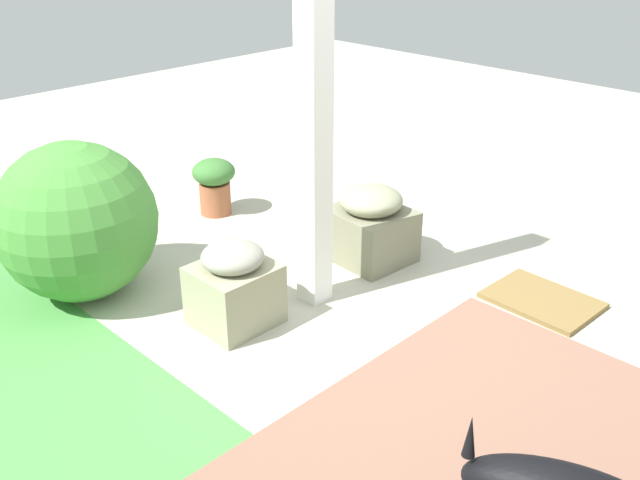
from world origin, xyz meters
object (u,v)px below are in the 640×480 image
(porch_pillar, at_px, (314,128))
(round_shrub, at_px, (76,222))
(stone_planter_nearest, at_px, (370,225))
(doormat, at_px, (542,300))
(stone_planter_mid, at_px, (234,286))
(terracotta_pot_broad, at_px, (214,182))

(porch_pillar, bearing_deg, round_shrub, 41.74)
(stone_planter_nearest, height_order, doormat, stone_planter_nearest)
(porch_pillar, xyz_separation_m, doormat, (-0.95, -0.86, -0.99))
(stone_planter_mid, relative_size, terracotta_pot_broad, 1.16)
(porch_pillar, relative_size, doormat, 3.44)
(stone_planter_nearest, xyz_separation_m, terracotta_pot_broad, (1.26, 0.23, 0.00))
(doormat, bearing_deg, round_shrub, 41.97)
(round_shrub, relative_size, terracotta_pot_broad, 2.21)
(porch_pillar, xyz_separation_m, terracotta_pot_broad, (1.37, -0.36, -0.77))
(round_shrub, xyz_separation_m, terracotta_pot_broad, (0.39, -1.24, -0.21))
(stone_planter_mid, bearing_deg, porch_pillar, -103.58)
(porch_pillar, height_order, stone_planter_mid, porch_pillar)
(stone_planter_mid, distance_m, doormat, 1.72)
(porch_pillar, xyz_separation_m, round_shrub, (0.98, 0.88, -0.55))
(porch_pillar, bearing_deg, stone_planter_mid, 76.42)
(stone_planter_nearest, xyz_separation_m, stone_planter_mid, (0.01, 1.07, -0.01))
(porch_pillar, distance_m, stone_planter_nearest, 0.98)
(stone_planter_nearest, distance_m, doormat, 1.11)
(porch_pillar, distance_m, doormat, 1.62)
(porch_pillar, relative_size, stone_planter_mid, 4.27)
(porch_pillar, relative_size, stone_planter_nearest, 3.95)
(stone_planter_mid, xyz_separation_m, round_shrub, (0.87, 0.40, 0.22))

